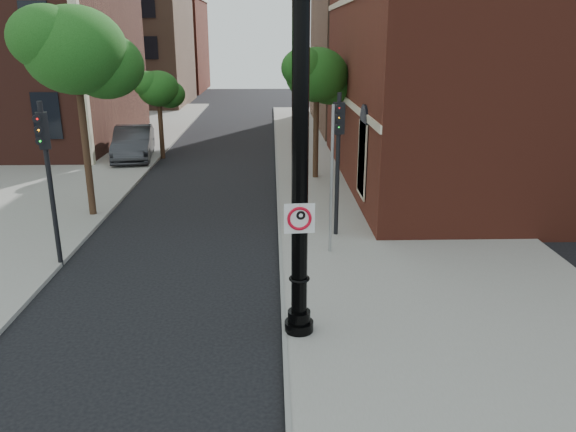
{
  "coord_description": "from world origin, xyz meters",
  "views": [
    {
      "loc": [
        1.82,
        -10.02,
        6.06
      ],
      "look_at": [
        2.17,
        2.0,
        2.21
      ],
      "focal_mm": 35.0,
      "sensor_mm": 36.0,
      "label": 1
    }
  ],
  "objects_px": {
    "parked_car": "(134,143)",
    "traffic_signal_right": "(338,142)",
    "traffic_signal_left": "(46,158)",
    "lamppost": "(300,183)",
    "no_parking_sign": "(300,218)"
  },
  "relations": [
    {
      "from": "lamppost",
      "to": "traffic_signal_left",
      "type": "relative_size",
      "value": 1.61
    },
    {
      "from": "no_parking_sign",
      "to": "parked_car",
      "type": "relative_size",
      "value": 0.12
    },
    {
      "from": "no_parking_sign",
      "to": "lamppost",
      "type": "bearing_deg",
      "value": 82.05
    },
    {
      "from": "no_parking_sign",
      "to": "traffic_signal_right",
      "type": "relative_size",
      "value": 0.13
    },
    {
      "from": "parked_car",
      "to": "traffic_signal_right",
      "type": "distance_m",
      "value": 15.33
    },
    {
      "from": "traffic_signal_left",
      "to": "no_parking_sign",
      "type": "bearing_deg",
      "value": -53.96
    },
    {
      "from": "traffic_signal_right",
      "to": "traffic_signal_left",
      "type": "bearing_deg",
      "value": 178.56
    },
    {
      "from": "traffic_signal_left",
      "to": "traffic_signal_right",
      "type": "relative_size",
      "value": 1.0
    },
    {
      "from": "traffic_signal_left",
      "to": "traffic_signal_right",
      "type": "height_order",
      "value": "traffic_signal_left"
    },
    {
      "from": "traffic_signal_left",
      "to": "traffic_signal_right",
      "type": "xyz_separation_m",
      "value": [
        7.87,
        2.1,
        -0.0
      ]
    },
    {
      "from": "lamppost",
      "to": "traffic_signal_right",
      "type": "height_order",
      "value": "lamppost"
    },
    {
      "from": "lamppost",
      "to": "no_parking_sign",
      "type": "xyz_separation_m",
      "value": [
        -0.01,
        -0.18,
        -0.67
      ]
    },
    {
      "from": "lamppost",
      "to": "traffic_signal_left",
      "type": "height_order",
      "value": "lamppost"
    },
    {
      "from": "lamppost",
      "to": "traffic_signal_right",
      "type": "xyz_separation_m",
      "value": [
        1.45,
        6.06,
        -0.31
      ]
    },
    {
      "from": "lamppost",
      "to": "parked_car",
      "type": "xyz_separation_m",
      "value": [
        -7.65,
        18.2,
        -2.5
      ]
    }
  ]
}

